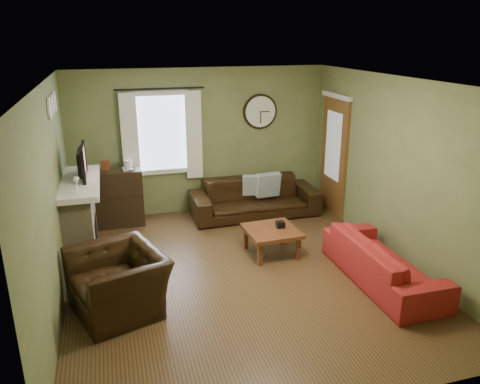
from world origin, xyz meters
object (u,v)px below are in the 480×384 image
object	(u,v)px
sofa_brown	(254,198)
sofa_red	(383,261)
coffee_table	(271,241)
armchair	(118,282)
bookshelf	(118,198)

from	to	relation	value
sofa_brown	sofa_red	distance (m)	2.91
sofa_brown	coffee_table	size ratio (longest dim) A/B	3.04
sofa_red	coffee_table	world-z (taller)	sofa_red
armchair	sofa_red	bearing A→B (deg)	66.62
sofa_red	armchair	bearing A→B (deg)	85.34
bookshelf	armchair	xyz separation A→B (m)	(-0.11, -2.67, -0.13)
bookshelf	armchair	distance (m)	2.67
armchair	coffee_table	world-z (taller)	armchair
bookshelf	sofa_brown	xyz separation A→B (m)	(2.37, -0.18, -0.16)
sofa_brown	sofa_red	size ratio (longest dim) A/B	1.13
armchair	coffee_table	size ratio (longest dim) A/B	1.49
sofa_brown	armchair	xyz separation A→B (m)	(-2.48, -2.49, 0.03)
sofa_brown	armchair	bearing A→B (deg)	-134.92
sofa_red	coffee_table	xyz separation A→B (m)	(-1.14, 1.17, -0.09)
armchair	coffee_table	distance (m)	2.42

